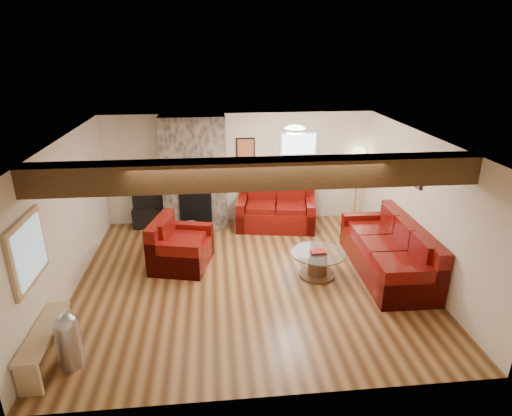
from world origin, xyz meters
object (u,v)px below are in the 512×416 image
Objects in this scene: sofa_three at (387,248)px; loveseat at (276,208)px; floor_lamp at (359,159)px; television at (153,197)px; coffee_table at (318,264)px; armchair_red at (181,243)px; tv_cabinet at (155,217)px.

sofa_three is 2.81m from loveseat.
floor_lamp reaches higher than sofa_three.
coffee_table is at bearing -39.11° from television.
armchair_red is 0.66× the size of floor_lamp.
floor_lamp is at bearing 59.53° from coffee_table.
loveseat reaches higher than coffee_table.
tv_cabinet is at bearing -176.28° from loveseat.
television is at bearing -118.67° from sofa_three.
sofa_three reaches higher than armchair_red.
tv_cabinet is at bearing 34.35° from armchair_red.
loveseat is 1.79× the size of coffee_table.
floor_lamp is at bearing -50.81° from armchair_red.
armchair_red is 1.28× the size of television.
armchair_red is 2.54m from coffee_table.
armchair_red is 1.19× the size of tv_cabinet.
tv_cabinet is at bearing 140.89° from coffee_table.
television is 0.51× the size of floor_lamp.
coffee_table is 4.07m from tv_cabinet.
coffee_table is 3.22m from floor_lamp.
sofa_three is 5.12m from television.
loveseat is 2.19m from floor_lamp.
coffee_table is 1.10× the size of television.
coffee_table reaches higher than tv_cabinet.
sofa_three is 3.77m from armchair_red.
floor_lamp is at bearing 175.86° from sofa_three.
floor_lamp is (4.67, 0.00, 1.22)m from tv_cabinet.
tv_cabinet is 4.83m from floor_lamp.
armchair_red is 2.05m from television.
television is at bearing 140.89° from coffee_table.
sofa_three is 1.43× the size of loveseat.
armchair_red is at bearing -154.32° from floor_lamp.
armchair_red is (-3.71, 0.65, -0.02)m from sofa_three.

